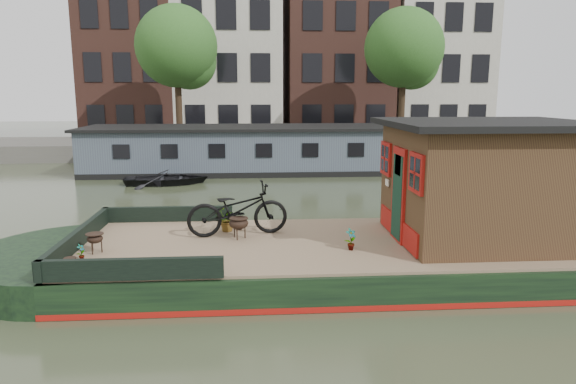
{
  "coord_description": "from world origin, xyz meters",
  "views": [
    {
      "loc": [
        -2.52,
        -9.94,
        3.6
      ],
      "look_at": [
        -1.78,
        0.5,
        1.59
      ],
      "focal_mm": 32.0,
      "sensor_mm": 36.0,
      "label": 1
    }
  ],
  "objects": [
    {
      "name": "houseboat_hull",
      "position": [
        -1.33,
        0.0,
        0.27
      ],
      "size": [
        14.01,
        4.02,
        0.6
      ],
      "color": "black",
      "rests_on": "ground"
    },
    {
      "name": "townhouse_row",
      "position": [
        0.15,
        27.5,
        7.9
      ],
      "size": [
        27.25,
        8.0,
        16.5
      ],
      "color": "brown",
      "rests_on": "ground"
    },
    {
      "name": "tree_right",
      "position": [
        6.14,
        19.07,
        5.89
      ],
      "size": [
        4.4,
        4.4,
        7.4
      ],
      "color": "#332316",
      "rests_on": "quay"
    },
    {
      "name": "far_houseboat",
      "position": [
        0.0,
        14.0,
        0.97
      ],
      "size": [
        20.4,
        4.4,
        2.11
      ],
      "color": "#434F59",
      "rests_on": "ground"
    },
    {
      "name": "potted_plant_a",
      "position": [
        -0.65,
        -0.6,
        0.86
      ],
      "size": [
        0.27,
        0.24,
        0.43
      ],
      "primitive_type": "imported",
      "rotation": [
        0.0,
        0.0,
        0.52
      ],
      "color": "brown",
      "rests_on": "houseboat_deck"
    },
    {
      "name": "tree_left",
      "position": [
        -6.36,
        19.07,
        5.89
      ],
      "size": [
        4.4,
        4.4,
        7.4
      ],
      "color": "#332316",
      "rests_on": "quay"
    },
    {
      "name": "brazier_rear",
      "position": [
        -2.81,
        0.34,
        0.87
      ],
      "size": [
        0.47,
        0.47,
        0.44
      ],
      "primitive_type": null,
      "rotation": [
        0.0,
        0.0,
        -0.15
      ],
      "color": "black",
      "rests_on": "houseboat_deck"
    },
    {
      "name": "potted_plant_c",
      "position": [
        -3.09,
        0.92,
        0.91
      ],
      "size": [
        0.61,
        0.6,
        0.51
      ],
      "primitive_type": "imported",
      "rotation": [
        0.0,
        0.0,
        3.8
      ],
      "color": "#AD4632",
      "rests_on": "houseboat_deck"
    },
    {
      "name": "bollard_port",
      "position": [
        -2.82,
        1.07,
        0.76
      ],
      "size": [
        0.2,
        0.2,
        0.22
      ],
      "primitive_type": "cylinder",
      "color": "black",
      "rests_on": "houseboat_deck"
    },
    {
      "name": "dinghy",
      "position": [
        -5.96,
        10.79,
        0.34
      ],
      "size": [
        3.55,
        2.7,
        0.69
      ],
      "primitive_type": "imported",
      "rotation": [
        0.0,
        0.0,
        1.67
      ],
      "color": "black",
      "rests_on": "ground"
    },
    {
      "name": "houseboat_deck",
      "position": [
        0.0,
        0.0,
        0.62
      ],
      "size": [
        11.8,
        3.8,
        0.05
      ],
      "primitive_type": "cube",
      "color": "#7E664E",
      "rests_on": "houseboat_hull"
    },
    {
      "name": "cabin",
      "position": [
        2.19,
        0.0,
        1.88
      ],
      "size": [
        4.0,
        3.5,
        2.42
      ],
      "color": "black",
      "rests_on": "houseboat_deck"
    },
    {
      "name": "brazier_front",
      "position": [
        -5.48,
        -0.44,
        0.84
      ],
      "size": [
        0.44,
        0.44,
        0.38
      ],
      "primitive_type": null,
      "rotation": [
        0.0,
        0.0,
        0.31
      ],
      "color": "black",
      "rests_on": "houseboat_deck"
    },
    {
      "name": "bow_bulwark",
      "position": [
        -5.07,
        0.0,
        0.82
      ],
      "size": [
        3.0,
        4.0,
        0.35
      ],
      "color": "black",
      "rests_on": "houseboat_deck"
    },
    {
      "name": "ground",
      "position": [
        0.0,
        0.0,
        0.0
      ],
      "size": [
        120.0,
        120.0,
        0.0
      ],
      "primitive_type": "plane",
      "color": "#354028",
      "rests_on": "ground"
    },
    {
      "name": "quay",
      "position": [
        0.0,
        20.5,
        0.45
      ],
      "size": [
        60.0,
        6.0,
        0.9
      ],
      "primitive_type": "cube",
      "color": "#47443F",
      "rests_on": "ground"
    },
    {
      "name": "bollard_stbd",
      "position": [
        -5.6,
        -1.45,
        0.77
      ],
      "size": [
        0.21,
        0.21,
        0.23
      ],
      "primitive_type": "cylinder",
      "color": "black",
      "rests_on": "houseboat_deck"
    },
    {
      "name": "bicycle",
      "position": [
        -2.83,
        0.62,
        1.21
      ],
      "size": [
        2.22,
        1.11,
        1.12
      ],
      "primitive_type": "imported",
      "rotation": [
        0.0,
        0.0,
        1.75
      ],
      "color": "black",
      "rests_on": "houseboat_deck"
    },
    {
      "name": "potted_plant_e",
      "position": [
        -5.6,
        -0.88,
        0.8
      ],
      "size": [
        0.16,
        0.19,
        0.31
      ],
      "primitive_type": "imported",
      "rotation": [
        0.0,
        0.0,
        1.23
      ],
      "color": "#A94131",
      "rests_on": "houseboat_deck"
    }
  ]
}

